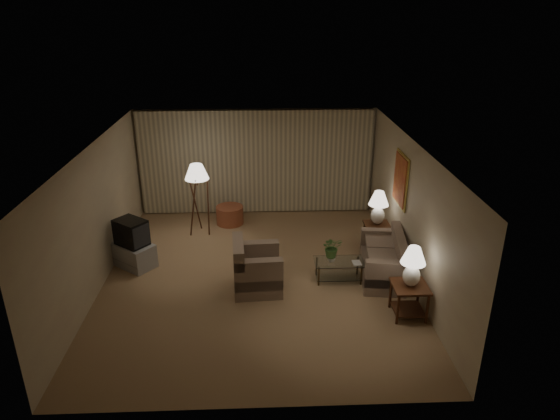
% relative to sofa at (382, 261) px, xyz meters
% --- Properties ---
extents(ground, '(7.00, 7.00, 0.00)m').
position_rel_sofa_xyz_m(ground, '(-2.50, 0.07, -0.35)').
color(ground, '#947751').
rests_on(ground, ground).
extents(room_shell, '(6.04, 7.02, 2.72)m').
position_rel_sofa_xyz_m(room_shell, '(-2.48, 1.58, 1.40)').
color(room_shell, beige).
rests_on(room_shell, ground).
extents(sofa, '(1.80, 1.22, 0.70)m').
position_rel_sofa_xyz_m(sofa, '(0.00, 0.00, 0.00)').
color(sofa, gray).
rests_on(sofa, ground).
extents(armchair, '(1.06, 1.02, 0.80)m').
position_rel_sofa_xyz_m(armchair, '(-2.48, -0.35, 0.05)').
color(armchair, gray).
rests_on(armchair, ground).
extents(side_table_near, '(0.61, 0.61, 0.60)m').
position_rel_sofa_xyz_m(side_table_near, '(0.15, -1.35, 0.07)').
color(side_table_near, '#3C2010').
rests_on(side_table_near, ground).
extents(side_table_far, '(0.55, 0.46, 0.60)m').
position_rel_sofa_xyz_m(side_table_far, '(0.15, 1.25, 0.05)').
color(side_table_far, '#3C2010').
rests_on(side_table_far, ground).
extents(table_lamp_near, '(0.43, 0.43, 0.74)m').
position_rel_sofa_xyz_m(table_lamp_near, '(0.15, -1.35, 0.68)').
color(table_lamp_near, white).
rests_on(table_lamp_near, side_table_near).
extents(table_lamp_far, '(0.44, 0.44, 0.76)m').
position_rel_sofa_xyz_m(table_lamp_far, '(0.15, 1.25, 0.69)').
color(table_lamp_far, white).
rests_on(table_lamp_far, side_table_far).
extents(coffee_table, '(0.97, 0.53, 0.41)m').
position_rel_sofa_xyz_m(coffee_table, '(-0.88, -0.10, -0.08)').
color(coffee_table, silver).
rests_on(coffee_table, ground).
extents(tv_cabinet, '(1.37, 1.36, 0.50)m').
position_rel_sofa_xyz_m(tv_cabinet, '(-5.05, 0.66, -0.10)').
color(tv_cabinet, '#9D9DA0').
rests_on(tv_cabinet, ground).
extents(crt_tv, '(1.06, 1.06, 0.54)m').
position_rel_sofa_xyz_m(crt_tv, '(-5.05, 0.66, 0.42)').
color(crt_tv, black).
rests_on(crt_tv, tv_cabinet).
extents(floor_lamp, '(0.56, 0.56, 1.71)m').
position_rel_sofa_xyz_m(floor_lamp, '(-3.85, 2.22, 0.54)').
color(floor_lamp, '#3C2010').
rests_on(floor_lamp, ground).
extents(ottoman, '(0.73, 0.73, 0.45)m').
position_rel_sofa_xyz_m(ottoman, '(-3.17, 2.75, -0.13)').
color(ottoman, '#994A34').
rests_on(ottoman, ground).
extents(vase, '(0.21, 0.21, 0.16)m').
position_rel_sofa_xyz_m(vase, '(-1.03, -0.10, 0.14)').
color(vase, white).
rests_on(vase, coffee_table).
extents(flowers, '(0.41, 0.36, 0.43)m').
position_rel_sofa_xyz_m(flowers, '(-1.03, -0.10, 0.44)').
color(flowers, '#477735').
rests_on(flowers, vase).
extents(book, '(0.17, 0.23, 0.02)m').
position_rel_sofa_xyz_m(book, '(-0.63, -0.20, 0.07)').
color(book, olive).
rests_on(book, coffee_table).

